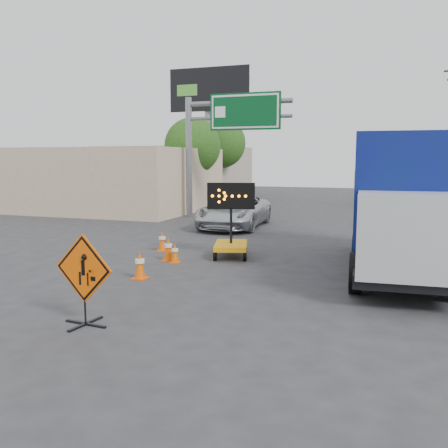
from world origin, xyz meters
The scene contains 15 objects.
ground centered at (0.00, 0.00, 0.00)m, with size 100.00×100.00×0.00m, color #2D2D30.
storefront_left_near centered at (-14.00, 20.00, 2.00)m, with size 14.00×10.00×4.00m, color #C7AF8F.
storefront_left_far centered at (-15.00, 34.00, 2.20)m, with size 12.00×10.00×4.40m, color #A29687.
highway_gantry centered at (-4.43, 17.96, 5.07)m, with size 6.18×0.38×6.90m.
billboard centered at (-8.35, 25.87, 7.35)m, with size 6.10×0.54×9.85m.
tree_left_near centered at (-8.00, 22.00, 4.16)m, with size 3.71×3.71×6.03m.
tree_left_far centered at (-9.00, 30.00, 4.60)m, with size 4.10×4.10×6.66m.
construction_sign centered at (-0.77, -0.22, 0.99)m, with size 1.42×1.01×1.89m.
arrow_board centered at (-0.28, 7.45, 0.58)m, with size 1.58×2.02×2.56m.
pickup_truck centered at (-2.56, 14.57, 0.81)m, with size 2.68×5.82×1.62m, color silver.
box_truck centered at (5.18, 7.12, 1.83)m, with size 3.21×8.68×4.05m.
cone_a centered at (-1.67, 3.62, 0.40)m, with size 0.42×0.42×0.81m.
cone_b centered at (-2.05, 6.19, 0.40)m, with size 0.45×0.45×0.79m.
cone_c centered at (-1.68, 5.92, 0.33)m, with size 0.39×0.39×0.67m.
cone_d centered at (-3.02, 7.66, 0.38)m, with size 0.49×0.49×0.76m.
Camera 1 is at (5.22, -8.49, 3.37)m, focal length 40.00 mm.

